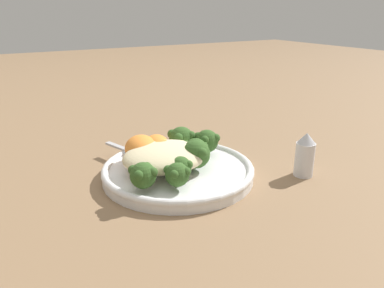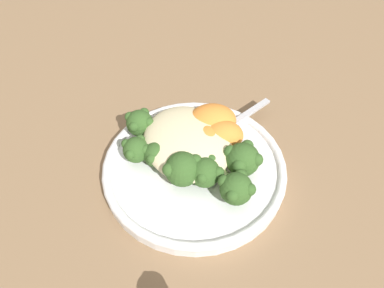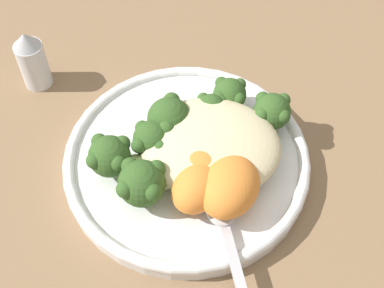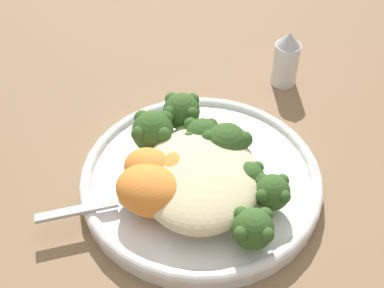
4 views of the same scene
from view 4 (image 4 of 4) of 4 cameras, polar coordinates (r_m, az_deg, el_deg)
ground_plane at (r=0.55m, az=0.98°, el=-4.01°), size 4.00×4.00×0.00m
plate at (r=0.54m, az=1.40°, el=-3.86°), size 0.24×0.24×0.02m
quinoa_mound at (r=0.50m, az=1.22°, el=-3.59°), size 0.13×0.11×0.04m
broccoli_stalk_0 at (r=0.47m, az=5.21°, el=-8.26°), size 0.09×0.11×0.04m
broccoli_stalk_1 at (r=0.50m, az=6.87°, el=-5.14°), size 0.03×0.12×0.03m
broccoli_stalk_2 at (r=0.51m, az=4.66°, el=-3.95°), size 0.04×0.10×0.03m
broccoli_stalk_3 at (r=0.53m, az=3.14°, el=-0.71°), size 0.10×0.08×0.04m
broccoli_stalk_4 at (r=0.54m, az=0.72°, el=0.09°), size 0.09×0.04×0.04m
broccoli_stalk_5 at (r=0.56m, az=-1.01°, el=2.03°), size 0.13×0.04×0.04m
broccoli_stalk_6 at (r=0.54m, az=-3.92°, el=0.83°), size 0.10×0.07×0.04m
sweet_potato_chunk_0 at (r=0.51m, az=-1.65°, el=-3.03°), size 0.06×0.05×0.04m
sweet_potato_chunk_1 at (r=0.51m, az=-4.47°, el=-2.69°), size 0.06×0.07×0.04m
sweet_potato_chunk_2 at (r=0.49m, az=-4.47°, el=-4.97°), size 0.07×0.08×0.04m
spoon at (r=0.51m, az=-7.20°, el=-5.88°), size 0.05×0.12×0.01m
salt_shaker at (r=0.66m, az=10.03°, el=8.94°), size 0.03×0.03×0.07m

